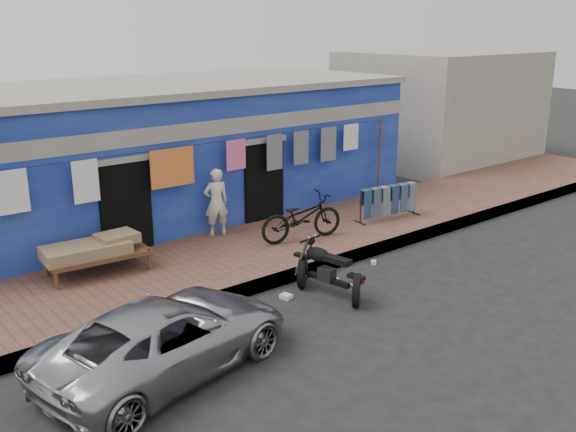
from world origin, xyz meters
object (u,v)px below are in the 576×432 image
object	(u,v)px
charpoy	(98,256)
seated_person	(216,202)
jeans_rack	(388,202)
bicycle	(302,212)
motorcycle	(329,270)
car	(167,336)

from	to	relation	value
charpoy	seated_person	bearing A→B (deg)	9.57
jeans_rack	charpoy	bearing A→B (deg)	171.19
bicycle	seated_person	bearing A→B (deg)	51.74
seated_person	jeans_rack	distance (m)	4.16
charpoy	jeans_rack	world-z (taller)	jeans_rack
jeans_rack	motorcycle	bearing A→B (deg)	-151.92
car	motorcycle	world-z (taller)	car
motorcycle	charpoy	bearing A→B (deg)	125.47
car	jeans_rack	size ratio (longest dim) A/B	2.22
bicycle	charpoy	bearing A→B (deg)	88.77
seated_person	charpoy	distance (m)	3.03
seated_person	bicycle	distance (m)	1.89
bicycle	charpoy	distance (m)	4.30
car	bicycle	distance (m)	5.42
bicycle	charpoy	world-z (taller)	bicycle
seated_person	jeans_rack	bearing A→B (deg)	172.69
bicycle	car	bearing A→B (deg)	130.51
car	bicycle	xyz separation A→B (m)	(4.73, 2.63, 0.31)
car	motorcycle	distance (m)	3.57
car	motorcycle	xyz separation A→B (m)	(3.53, 0.48, -0.04)
bicycle	jeans_rack	xyz separation A→B (m)	(2.62, -0.12, -0.20)
motorcycle	jeans_rack	bearing A→B (deg)	19.52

